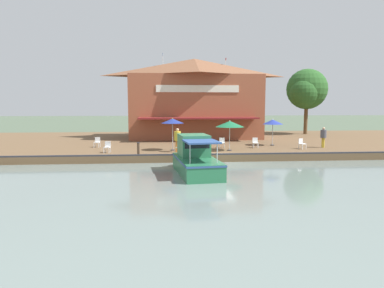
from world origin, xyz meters
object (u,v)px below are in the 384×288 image
object	(u,v)px
cafe_chair_back_row_seat	(222,142)
tree_downstream_bank	(206,96)
patio_umbrella_mid_patio_left	(173,121)
person_near_entrance	(323,135)
cafe_chair_far_corner_seat	(302,143)
tree_upstream_bank	(306,90)
cafe_chair_mid_patio	(255,142)
cafe_chair_facing_river	(200,140)
patio_umbrella_mid_patio_right	(273,122)
person_mid_patio	(177,137)
waterfront_restaurant	(194,98)
cafe_chair_under_first_umbrella	(107,146)
motorboat_nearest_quay	(194,159)
mooring_post	(138,149)
patio_umbrella_near_quay_edge	(230,124)
cafe_chair_beside_entrance	(97,142)

from	to	relation	value
cafe_chair_back_row_seat	tree_downstream_bank	bearing A→B (deg)	178.15
patio_umbrella_mid_patio_left	person_near_entrance	xyz separation A→B (m)	(-0.75, 12.71, -1.24)
cafe_chair_far_corner_seat	tree_upstream_bank	xyz separation A→B (m)	(-13.74, 6.03, 4.89)
patio_umbrella_mid_patio_left	cafe_chair_mid_patio	world-z (taller)	patio_umbrella_mid_patio_left
cafe_chair_facing_river	person_near_entrance	xyz separation A→B (m)	(2.09, 10.21, 0.61)
tree_downstream_bank	person_near_entrance	bearing A→B (deg)	27.66
cafe_chair_mid_patio	patio_umbrella_mid_patio_left	bearing A→B (deg)	-81.41
person_near_entrance	tree_upstream_bank	world-z (taller)	tree_upstream_bank
patio_umbrella_mid_patio_right	cafe_chair_far_corner_seat	bearing A→B (deg)	32.58
cafe_chair_far_corner_seat	patio_umbrella_mid_patio_right	bearing A→B (deg)	-147.42
cafe_chair_mid_patio	person_mid_patio	distance (m)	6.97
waterfront_restaurant	cafe_chair_under_first_umbrella	world-z (taller)	waterfront_restaurant
waterfront_restaurant	tree_downstream_bank	bearing A→B (deg)	159.22
cafe_chair_facing_river	motorboat_nearest_quay	size ratio (longest dim) A/B	0.13
cafe_chair_mid_patio	motorboat_nearest_quay	xyz separation A→B (m)	(7.32, -5.79, -0.20)
cafe_chair_mid_patio	cafe_chair_under_first_umbrella	bearing A→B (deg)	-80.59
cafe_chair_facing_river	tree_downstream_bank	size ratio (longest dim) A/B	0.12
mooring_post	tree_upstream_bank	bearing A→B (deg)	130.34
patio_umbrella_mid_patio_left	cafe_chair_mid_patio	bearing A→B (deg)	98.59
person_mid_patio	waterfront_restaurant	bearing A→B (deg)	168.89
motorboat_nearest_quay	tree_downstream_bank	bearing A→B (deg)	171.22
person_mid_patio	tree_downstream_bank	xyz separation A→B (m)	(-17.15, 4.30, 3.48)
cafe_chair_mid_patio	tree_upstream_bank	distance (m)	16.69
cafe_chair_mid_patio	cafe_chair_facing_river	size ratio (longest dim) A/B	1.00
patio_umbrella_near_quay_edge	cafe_chair_under_first_umbrella	world-z (taller)	patio_umbrella_near_quay_edge
mooring_post	patio_umbrella_mid_patio_left	bearing A→B (deg)	134.27
cafe_chair_under_first_umbrella	cafe_chair_facing_river	distance (m)	8.35
patio_umbrella_mid_patio_left	cafe_chair_under_first_umbrella	world-z (taller)	patio_umbrella_mid_patio_left
cafe_chair_under_first_umbrella	tree_upstream_bank	bearing A→B (deg)	124.32
patio_umbrella_mid_patio_left	patio_umbrella_mid_patio_right	size ratio (longest dim) A/B	1.09
cafe_chair_facing_river	mooring_post	size ratio (longest dim) A/B	0.92
motorboat_nearest_quay	mooring_post	world-z (taller)	motorboat_nearest_quay
cafe_chair_under_first_umbrella	cafe_chair_back_row_seat	world-z (taller)	same
person_near_entrance	person_mid_patio	size ratio (longest dim) A/B	0.94
cafe_chair_back_row_seat	person_mid_patio	world-z (taller)	person_mid_patio
cafe_chair_far_corner_seat	person_near_entrance	xyz separation A→B (m)	(-0.71, 2.14, 0.61)
cafe_chair_beside_entrance	cafe_chair_facing_river	world-z (taller)	same
patio_umbrella_mid_patio_left	mooring_post	bearing A→B (deg)	-45.73
patio_umbrella_mid_patio_left	cafe_chair_far_corner_seat	bearing A→B (deg)	90.23
patio_umbrella_mid_patio_right	cafe_chair_beside_entrance	distance (m)	15.37
patio_umbrella_mid_patio_right	person_mid_patio	distance (m)	9.36
patio_umbrella_mid_patio_left	tree_downstream_bank	distance (m)	16.96
cafe_chair_under_first_umbrella	motorboat_nearest_quay	distance (m)	8.13
tree_upstream_bank	motorboat_nearest_quay	bearing A→B (deg)	-37.56
cafe_chair_back_row_seat	tree_downstream_bank	xyz separation A→B (m)	(-14.95, 0.48, 4.17)
mooring_post	tree_downstream_bank	distance (m)	20.35
tree_downstream_bank	cafe_chair_facing_river	bearing A→B (deg)	-9.13
motorboat_nearest_quay	person_mid_patio	bearing A→B (deg)	-170.93
waterfront_restaurant	cafe_chair_back_row_seat	bearing A→B (deg)	8.40
waterfront_restaurant	motorboat_nearest_quay	world-z (taller)	waterfront_restaurant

